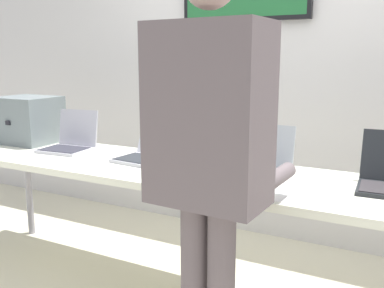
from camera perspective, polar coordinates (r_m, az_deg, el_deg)
name	(u,v)px	position (r m, az deg, el deg)	size (l,w,h in m)	color
back_wall	(275,75)	(3.31, 11.06, 9.05)	(8.00, 0.11, 2.52)	silver
workbench	(213,181)	(2.34, 2.81, -4.91)	(3.65, 0.70, 0.78)	silver
equipment_box	(28,120)	(3.36, -21.05, 3.05)	(0.42, 0.36, 0.34)	slate
laptop_station_0	(70,141)	(3.00, -15.95, 0.36)	(0.33, 0.32, 0.26)	#B1B0BC
laptop_station_1	(152,150)	(2.61, -5.41, -0.87)	(0.38, 0.39, 0.26)	#B1B1BC
laptop_station_2	(260,162)	(2.33, 9.08, -2.45)	(0.33, 0.29, 0.25)	#A9B2B9
person	(209,147)	(1.61, 2.35, -0.40)	(0.46, 0.61, 1.75)	#625659
paper_sheet	(294,193)	(2.02, 13.42, -6.45)	(0.21, 0.30, 0.00)	white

